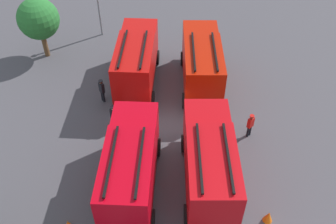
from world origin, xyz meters
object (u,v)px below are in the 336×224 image
at_px(firefighter_2, 102,90).
at_px(traffic_cone_0, 268,217).
at_px(fire_truck_1, 202,62).
at_px(firefighter_0, 114,116).
at_px(firefighter_1, 250,124).
at_px(traffic_cone_1, 68,224).
at_px(fire_truck_0, 209,161).
at_px(tree_1, 38,19).
at_px(fire_truck_3, 136,60).
at_px(fire_truck_2, 131,164).

height_order(firefighter_2, traffic_cone_0, firefighter_2).
height_order(fire_truck_1, firefighter_0, fire_truck_1).
bearing_deg(firefighter_1, traffic_cone_1, -100.01).
xyz_separation_m(fire_truck_0, firefighter_2, (7.29, 6.62, -1.12)).
bearing_deg(tree_1, firefighter_2, -137.72).
bearing_deg(tree_1, traffic_cone_0, -135.95).
distance_m(firefighter_0, traffic_cone_1, 7.48).
xyz_separation_m(traffic_cone_0, traffic_cone_1, (-0.22, 10.33, -0.07)).
distance_m(fire_truck_3, firefighter_1, 9.11).
bearing_deg(fire_truck_2, fire_truck_0, -84.05).
distance_m(fire_truck_0, firefighter_0, 7.38).
height_order(fire_truck_2, traffic_cone_0, fire_truck_2).
bearing_deg(firefighter_2, fire_truck_1, 154.16).
bearing_deg(firefighter_2, traffic_cone_1, 47.58).
height_order(firefighter_0, traffic_cone_1, firefighter_0).
bearing_deg(fire_truck_3, fire_truck_0, -151.01).
xyz_separation_m(fire_truck_2, firefighter_2, (7.46, 2.46, -1.12)).
bearing_deg(traffic_cone_1, firefighter_0, -13.92).
relative_size(fire_truck_0, traffic_cone_0, 10.18).
distance_m(firefighter_0, firefighter_1, 8.63).
distance_m(fire_truck_0, firefighter_2, 9.91).
bearing_deg(firefighter_0, fire_truck_3, -167.82).
relative_size(fire_truck_2, fire_truck_3, 1.00).
distance_m(fire_truck_2, firefighter_2, 7.93).
height_order(fire_truck_3, firefighter_0, fire_truck_3).
relative_size(fire_truck_3, firefighter_0, 4.07).
height_order(firefighter_0, tree_1, tree_1).
relative_size(tree_1, traffic_cone_0, 6.88).
distance_m(fire_truck_3, firefighter_2, 3.21).
height_order(fire_truck_1, fire_truck_2, same).
height_order(fire_truck_3, firefighter_2, fire_truck_3).
height_order(fire_truck_0, firefighter_2, fire_truck_0).
distance_m(fire_truck_0, fire_truck_2, 4.17).
xyz_separation_m(firefighter_2, traffic_cone_0, (-9.58, -9.60, -0.68)).
relative_size(fire_truck_1, firefighter_1, 4.11).
xyz_separation_m(firefighter_0, firefighter_2, (2.59, 1.05, 0.01)).
xyz_separation_m(tree_1, traffic_cone_0, (-15.21, -14.71, -2.93)).
relative_size(firefighter_2, traffic_cone_1, 3.14).
bearing_deg(firefighter_2, firefighter_0, 74.01).
bearing_deg(fire_truck_0, fire_truck_3, 25.73).
xyz_separation_m(fire_truck_1, traffic_cone_0, (-11.09, -2.66, -1.80)).
bearing_deg(firefighter_2, traffic_cone_0, 96.93).
bearing_deg(fire_truck_0, firefighter_2, 43.03).
distance_m(fire_truck_1, tree_1, 12.79).
distance_m(fire_truck_0, fire_truck_3, 10.10).
height_order(fire_truck_3, tree_1, tree_1).
height_order(fire_truck_0, fire_truck_3, same).
relative_size(fire_truck_2, firefighter_0, 4.06).
xyz_separation_m(firefighter_2, tree_1, (5.63, 5.12, 2.26)).
relative_size(fire_truck_2, tree_1, 1.50).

